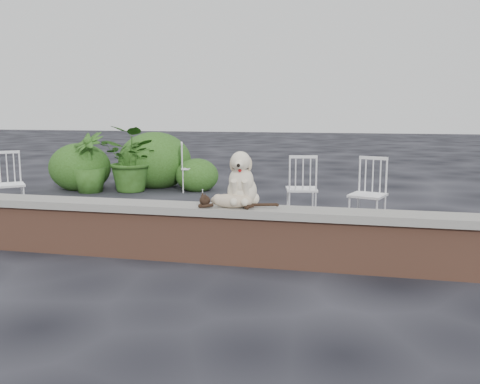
% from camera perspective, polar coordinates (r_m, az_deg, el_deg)
% --- Properties ---
extents(ground, '(60.00, 60.00, 0.00)m').
position_cam_1_polar(ground, '(5.60, -6.56, -7.18)').
color(ground, black).
rests_on(ground, ground).
extents(brick_wall, '(6.00, 0.30, 0.50)m').
position_cam_1_polar(brick_wall, '(5.54, -6.61, -4.70)').
color(brick_wall, brown).
rests_on(brick_wall, ground).
extents(capstone, '(6.20, 0.40, 0.08)m').
position_cam_1_polar(capstone, '(5.48, -6.66, -1.75)').
color(capstone, slate).
rests_on(capstone, brick_wall).
extents(dog, '(0.42, 0.53, 0.58)m').
position_cam_1_polar(dog, '(5.32, 0.24, 1.57)').
color(dog, beige).
rests_on(dog, capstone).
extents(cat, '(0.96, 0.31, 0.16)m').
position_cam_1_polar(cat, '(5.23, -0.98, -0.87)').
color(cat, tan).
rests_on(cat, capstone).
extents(chair_e, '(0.72, 0.72, 0.94)m').
position_cam_1_polar(chair_e, '(9.97, -5.24, 2.73)').
color(chair_e, white).
rests_on(chair_e, ground).
extents(chair_c, '(0.66, 0.66, 0.94)m').
position_cam_1_polar(chair_c, '(7.36, 6.71, 0.47)').
color(chair_c, white).
rests_on(chair_c, ground).
extents(chair_a, '(0.79, 0.79, 0.94)m').
position_cam_1_polar(chair_a, '(8.43, -23.87, 0.84)').
color(chair_a, white).
rests_on(chair_a, ground).
extents(chair_d, '(0.71, 0.71, 0.94)m').
position_cam_1_polar(chair_d, '(6.99, 13.74, -0.19)').
color(chair_d, white).
rests_on(chair_d, ground).
extents(potted_plant_a, '(1.34, 1.23, 1.25)m').
position_cam_1_polar(potted_plant_a, '(10.11, -11.59, 3.57)').
color(potted_plant_a, '#254814').
rests_on(potted_plant_a, ground).
extents(potted_plant_b, '(0.83, 0.83, 1.13)m').
position_cam_1_polar(potted_plant_b, '(10.24, -16.13, 3.12)').
color(potted_plant_b, '#254814').
rests_on(potted_plant_b, ground).
extents(shrubbery, '(3.31, 1.88, 1.17)m').
position_cam_1_polar(shrubbery, '(10.60, -11.29, 2.96)').
color(shrubbery, '#254814').
rests_on(shrubbery, ground).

